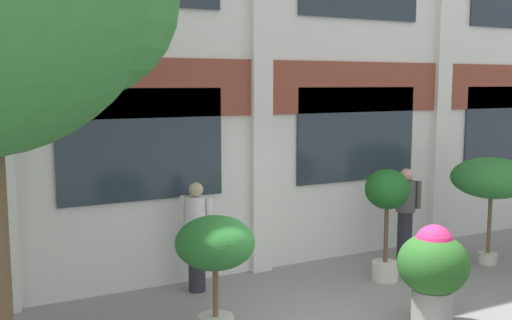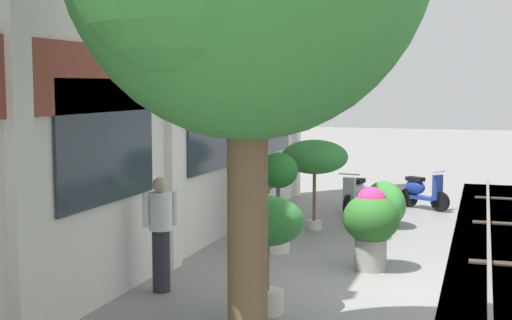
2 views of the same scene
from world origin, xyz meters
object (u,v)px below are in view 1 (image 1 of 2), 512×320
at_px(potted_plant_terracotta_small, 492,179).
at_px(resident_near_plants, 405,212).
at_px(potted_plant_tall_urn, 387,201).
at_px(potted_plant_low_pan, 215,251).
at_px(resident_by_doorway, 196,233).
at_px(potted_plant_ribbed_drum, 433,268).

distance_m(potted_plant_terracotta_small, resident_near_plants, 1.58).
height_order(potted_plant_tall_urn, potted_plant_terracotta_small, potted_plant_terracotta_small).
relative_size(potted_plant_low_pan, resident_by_doorway, 0.93).
xyz_separation_m(potted_plant_tall_urn, resident_near_plants, (0.94, 0.61, -0.39)).
height_order(potted_plant_tall_urn, potted_plant_low_pan, potted_plant_tall_urn).
bearing_deg(potted_plant_low_pan, resident_near_plants, 18.26).
xyz_separation_m(potted_plant_terracotta_small, resident_near_plants, (-1.25, 0.76, -0.60)).
height_order(resident_by_doorway, resident_near_plants, resident_by_doorway).
relative_size(potted_plant_tall_urn, resident_by_doorway, 1.07).
bearing_deg(potted_plant_terracotta_small, resident_near_plants, 148.61).
xyz_separation_m(potted_plant_terracotta_small, potted_plant_low_pan, (-5.56, -0.66, -0.37)).
xyz_separation_m(potted_plant_tall_urn, potted_plant_ribbed_drum, (-0.73, -1.79, -0.49)).
xyz_separation_m(potted_plant_tall_urn, potted_plant_terracotta_small, (2.19, -0.16, 0.21)).
bearing_deg(potted_plant_terracotta_small, potted_plant_ribbed_drum, -150.83).
height_order(potted_plant_tall_urn, resident_by_doorway, potted_plant_tall_urn).
distance_m(potted_plant_ribbed_drum, potted_plant_low_pan, 2.83).
bearing_deg(potted_plant_ribbed_drum, resident_near_plants, 55.13).
height_order(potted_plant_tall_urn, resident_near_plants, potted_plant_tall_urn).
relative_size(potted_plant_terracotta_small, resident_by_doorway, 1.12).
bearing_deg(potted_plant_low_pan, resident_by_doorway, 75.00).
height_order(potted_plant_terracotta_small, resident_near_plants, potted_plant_terracotta_small).
bearing_deg(potted_plant_low_pan, potted_plant_ribbed_drum, -20.19).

